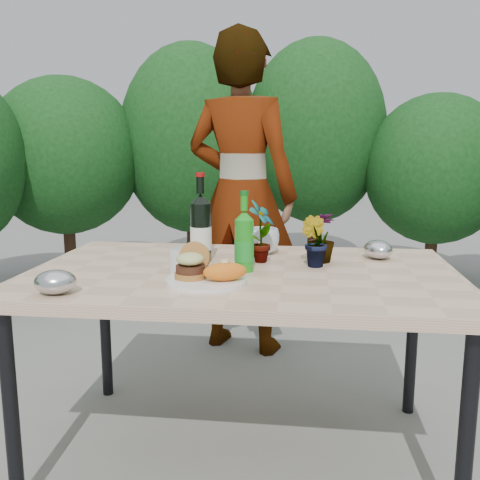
# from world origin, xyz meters

# --- Properties ---
(ground) EXTENTS (80.00, 80.00, 0.00)m
(ground) POSITION_xyz_m (0.00, 0.00, 0.00)
(ground) COLOR slate
(ground) RESTS_ON ground
(patio_table) EXTENTS (1.60, 1.00, 0.75)m
(patio_table) POSITION_xyz_m (0.00, 0.00, 0.69)
(patio_table) COLOR #D9B390
(patio_table) RESTS_ON ground
(shrub_hedge) EXTENTS (6.95, 4.98, 2.13)m
(shrub_hedge) POSITION_xyz_m (-0.07, 1.58, 1.14)
(shrub_hedge) COLOR #382316
(shrub_hedge) RESTS_ON ground
(dinner_plate) EXTENTS (0.28, 0.28, 0.01)m
(dinner_plate) POSITION_xyz_m (-0.10, -0.20, 0.76)
(dinner_plate) COLOR white
(dinner_plate) RESTS_ON patio_table
(burger_stack) EXTENTS (0.11, 0.16, 0.11)m
(burger_stack) POSITION_xyz_m (-0.16, -0.18, 0.81)
(burger_stack) COLOR #B7722D
(burger_stack) RESTS_ON dinner_plate
(sweet_potato) EXTENTS (0.17, 0.12, 0.06)m
(sweet_potato) POSITION_xyz_m (-0.03, -0.22, 0.80)
(sweet_potato) COLOR orange
(sweet_potato) RESTS_ON dinner_plate
(grilled_veg) EXTENTS (0.08, 0.05, 0.03)m
(grilled_veg) POSITION_xyz_m (-0.08, -0.10, 0.78)
(grilled_veg) COLOR olive
(grilled_veg) RESTS_ON dinner_plate
(wine_bottle) EXTENTS (0.09, 0.09, 0.36)m
(wine_bottle) POSITION_xyz_m (-0.19, 0.14, 0.88)
(wine_bottle) COLOR black
(wine_bottle) RESTS_ON patio_table
(sparkling_water) EXTENTS (0.07, 0.07, 0.30)m
(sparkling_water) POSITION_xyz_m (0.01, -0.01, 0.86)
(sparkling_water) COLOR #1A8A19
(sparkling_water) RESTS_ON patio_table
(plastic_cup) EXTENTS (0.07, 0.07, 0.09)m
(plastic_cup) POSITION_xyz_m (-0.22, -0.09, 0.80)
(plastic_cup) COLOR silver
(plastic_cup) RESTS_ON patio_table
(seedling_left) EXTENTS (0.14, 0.16, 0.25)m
(seedling_left) POSITION_xyz_m (0.06, 0.14, 0.88)
(seedling_left) COLOR #27501B
(seedling_left) RESTS_ON patio_table
(seedling_mid) EXTENTS (0.14, 0.14, 0.20)m
(seedling_mid) POSITION_xyz_m (0.26, 0.10, 0.85)
(seedling_mid) COLOR #226021
(seedling_mid) RESTS_ON patio_table
(seedling_right) EXTENTS (0.15, 0.15, 0.20)m
(seedling_right) POSITION_xyz_m (0.29, 0.18, 0.85)
(seedling_right) COLOR #1F521C
(seedling_right) RESTS_ON patio_table
(blue_bowl) EXTENTS (0.17, 0.17, 0.11)m
(blue_bowl) POSITION_xyz_m (0.05, 0.31, 0.81)
(blue_bowl) COLOR silver
(blue_bowl) RESTS_ON patio_table
(foil_packet_left) EXTENTS (0.15, 0.13, 0.08)m
(foil_packet_left) POSITION_xyz_m (-0.55, -0.39, 0.79)
(foil_packet_left) COLOR #B2B5B9
(foil_packet_left) RESTS_ON patio_table
(foil_packet_right) EXTENTS (0.16, 0.17, 0.08)m
(foil_packet_right) POSITION_xyz_m (0.53, 0.27, 0.79)
(foil_packet_right) COLOR #BBBCC2
(foil_packet_right) RESTS_ON patio_table
(person) EXTENTS (0.77, 0.61, 1.84)m
(person) POSITION_xyz_m (-0.14, 1.13, 0.92)
(person) COLOR #926949
(person) RESTS_ON ground
(terracotta_pot) EXTENTS (0.17, 0.17, 0.14)m
(terracotta_pot) POSITION_xyz_m (-1.61, 2.04, 0.07)
(terracotta_pot) COLOR #A33E29
(terracotta_pot) RESTS_ON ground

